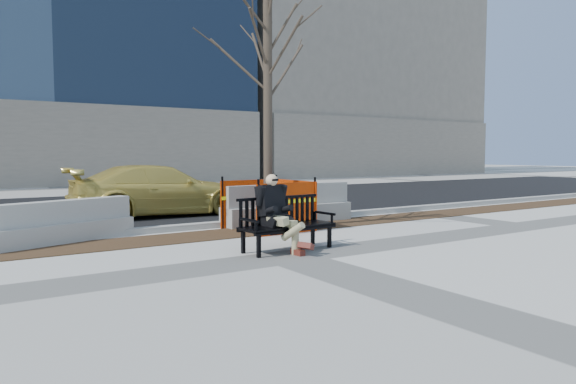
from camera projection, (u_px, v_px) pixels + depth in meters
name	position (u px, v px, depth m)	size (l,w,h in m)	color
ground	(287.00, 257.00, 8.06)	(120.00, 120.00, 0.00)	beige
mulch_strip	(215.00, 235.00, 10.23)	(40.00, 1.20, 0.02)	#47301C
asphalt_street	(125.00, 207.00, 15.40)	(60.00, 10.40, 0.01)	black
curb	(196.00, 226.00, 11.01)	(60.00, 0.25, 0.12)	#9E9B93
building_right	(341.00, 14.00, 40.84)	(20.00, 12.00, 25.00)	gray
bench	(288.00, 250.00, 8.62)	(1.68, 0.60, 0.89)	black
seated_man	(275.00, 251.00, 8.51)	(0.54, 0.90, 1.26)	black
tree_fence	(268.00, 230.00, 10.93)	(2.22, 2.22, 5.56)	#DA3300
sedan	(161.00, 216.00, 13.35)	(1.83, 4.50, 1.31)	gold
jersey_barrier_left	(62.00, 243.00, 9.35)	(2.68, 0.54, 0.77)	#A8A59D
jersey_barrier_right	(288.00, 223.00, 11.99)	(3.19, 0.64, 0.91)	#99968F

